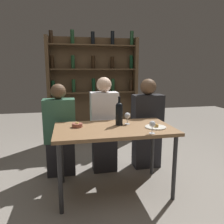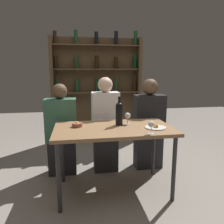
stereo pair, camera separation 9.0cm
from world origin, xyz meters
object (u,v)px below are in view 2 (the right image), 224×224
at_px(seated_person_center, 105,127).
at_px(seated_person_right, 149,126).
at_px(wine_bottle, 119,113).
at_px(food_plate_0, 156,127).
at_px(wine_glass_1, 151,125).
at_px(snack_bowl, 77,125).
at_px(seated_person_left, 61,132).
at_px(wine_glass_0, 128,116).

xyz_separation_m(seated_person_center, seated_person_right, (0.61, 0.00, -0.01)).
bearing_deg(seated_person_center, seated_person_right, 0.00).
bearing_deg(wine_bottle, seated_person_center, 101.49).
xyz_separation_m(food_plate_0, seated_person_center, (-0.46, 0.65, -0.15)).
xyz_separation_m(wine_glass_1, seated_person_center, (-0.33, 0.85, -0.24)).
distance_m(wine_glass_1, seated_person_right, 0.93).
bearing_deg(snack_bowl, seated_person_left, 114.13).
xyz_separation_m(seated_person_left, seated_person_right, (1.19, 0.00, 0.03)).
bearing_deg(wine_bottle, snack_bowl, 179.37).
height_order(food_plate_0, seated_person_center, seated_person_center).
height_order(wine_bottle, seated_person_right, seated_person_right).
bearing_deg(seated_person_left, wine_glass_1, -42.97).
bearing_deg(food_plate_0, wine_glass_0, 140.06).
relative_size(wine_bottle, seated_person_right, 0.26).
height_order(food_plate_0, snack_bowl, snack_bowl).
xyz_separation_m(wine_bottle, seated_person_left, (-0.67, 0.46, -0.33)).
bearing_deg(wine_glass_0, snack_bowl, -177.92).
distance_m(wine_glass_1, seated_person_left, 1.28).
xyz_separation_m(snack_bowl, seated_person_center, (0.38, 0.46, -0.17)).
bearing_deg(seated_person_right, food_plate_0, -103.07).
bearing_deg(wine_glass_0, wine_glass_1, -71.83).
relative_size(wine_glass_1, food_plate_0, 0.57).
bearing_deg(snack_bowl, wine_glass_0, 2.08).
bearing_deg(wine_glass_0, wine_bottle, -165.95).
distance_m(wine_glass_0, food_plate_0, 0.35).
relative_size(wine_glass_0, snack_bowl, 1.18).
xyz_separation_m(wine_bottle, seated_person_right, (0.51, 0.46, -0.30)).
xyz_separation_m(wine_glass_0, wine_glass_1, (0.14, -0.42, -0.00)).
bearing_deg(seated_person_right, wine_bottle, -138.07).
distance_m(wine_glass_0, seated_person_center, 0.54).
bearing_deg(seated_person_center, wine_glass_1, -68.57).
bearing_deg(food_plate_0, seated_person_left, 147.83).
distance_m(food_plate_0, snack_bowl, 0.86).
distance_m(seated_person_left, seated_person_right, 1.19).
height_order(wine_bottle, snack_bowl, wine_bottle).
distance_m(seated_person_center, seated_person_right, 0.61).
height_order(wine_glass_1, seated_person_left, seated_person_left).
bearing_deg(snack_bowl, wine_bottle, -0.63).
height_order(wine_bottle, food_plate_0, wine_bottle).
xyz_separation_m(wine_glass_0, seated_person_right, (0.41, 0.44, -0.25)).
height_order(wine_glass_1, seated_person_right, seated_person_right).
bearing_deg(seated_person_left, seated_person_right, 0.00).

